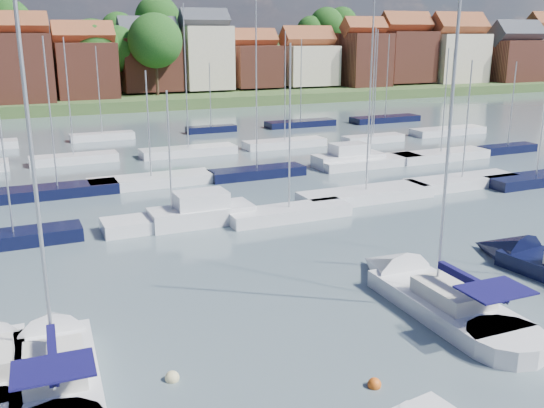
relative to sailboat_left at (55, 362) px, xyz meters
name	(u,v)px	position (x,y,z in m)	size (l,w,h in m)	color
ground	(192,162)	(16.12, 35.59, -0.36)	(260.00, 260.00, 0.00)	#4E626A
sailboat_left	(55,362)	(0.00, 0.00, 0.00)	(3.58, 11.39, 15.30)	silver
sailboat_centre	(422,292)	(16.99, -0.39, -0.01)	(3.49, 12.54, 16.92)	silver
buoy_c	(374,387)	(10.58, -5.99, -0.36)	(0.51, 0.51, 0.51)	#D85914
buoy_e	(395,275)	(17.53, 2.61, -0.36)	(0.43, 0.43, 0.43)	beige
buoy_g	(172,380)	(3.92, -2.54, -0.36)	(0.54, 0.54, 0.54)	beige
marina_field	(226,166)	(18.03, 30.73, 0.08)	(79.62, 41.41, 15.93)	silver
far_shore_town	(86,68)	(18.35, 128.25, 4.25)	(212.46, 90.00, 22.27)	#47592C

